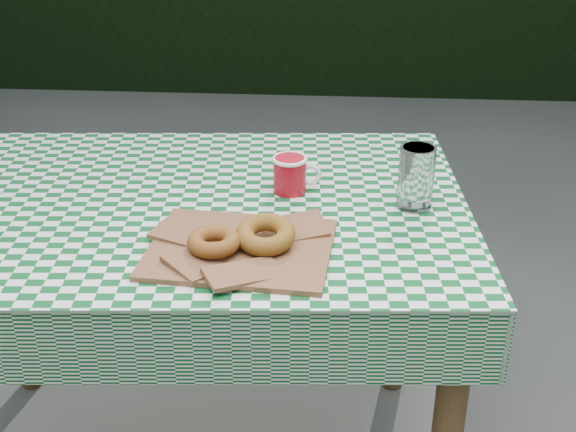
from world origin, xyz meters
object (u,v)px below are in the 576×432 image
object	(u,v)px
drinking_glass	(416,178)
coffee_mug	(290,175)
paper_bag	(240,247)
table	(192,349)

from	to	relation	value
drinking_glass	coffee_mug	bearing A→B (deg)	168.08
paper_bag	drinking_glass	xyz separation A→B (m)	(0.33, 0.21, 0.06)
drinking_glass	table	bearing A→B (deg)	-178.56
table	coffee_mug	world-z (taller)	coffee_mug
paper_bag	drinking_glass	bearing A→B (deg)	32.24
paper_bag	table	bearing A→B (deg)	127.08
table	paper_bag	world-z (taller)	paper_bag
paper_bag	drinking_glass	world-z (taller)	drinking_glass
coffee_mug	drinking_glass	bearing A→B (deg)	-16.68
table	coffee_mug	bearing A→B (deg)	12.86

